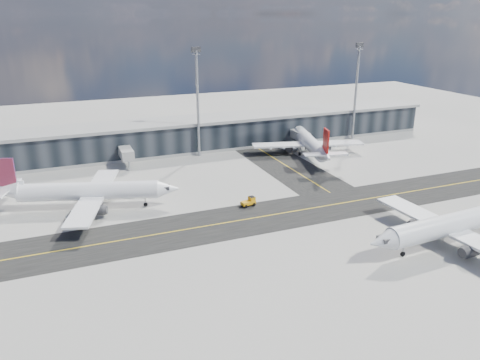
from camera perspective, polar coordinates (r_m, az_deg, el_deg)
The scene contains 9 objects.
ground at distance 87.44m, azimuth 4.45°, elevation -5.35°, with size 300.00×300.00×0.00m, color gray.
taxiway_lanes at distance 97.85m, azimuth 3.73°, elevation -2.53°, with size 180.00×63.00×0.03m.
terminal_concourse at distance 134.73m, azimuth -5.90°, elevation 5.44°, with size 152.00×19.80×8.80m.
floodlight_masts at distance 125.84m, azimuth -5.19°, elevation 9.82°, with size 102.50×0.70×28.90m.
airliner_af at distance 97.62m, azimuth -18.24°, elevation -1.33°, with size 35.75×30.83×10.81m.
airliner_redtail at distance 129.87m, azimuth 8.45°, elevation 4.55°, with size 30.87×35.87×10.77m.
airliner_near at distance 87.05m, azimuth 24.97°, elevation -4.77°, with size 36.78×31.34×10.90m.
baggage_tug at distance 94.86m, azimuth 1.14°, elevation -2.63°, with size 3.15×1.99×1.84m.
service_van at distance 135.02m, azimuth 5.94°, elevation 4.03°, with size 2.67×5.79×1.61m, color white.
Camera 1 is at (-35.88, -70.74, 36.79)m, focal length 35.00 mm.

